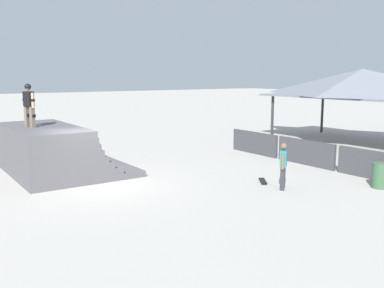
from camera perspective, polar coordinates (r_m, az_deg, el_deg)
The scene contains 9 objects.
ground_plane at distance 15.26m, azimuth -12.81°, elevation -5.26°, with size 160.00×160.00×0.00m, color #ADA8A0.
quarter_pipe_ramp at distance 17.18m, azimuth -18.12°, elevation -1.06°, with size 5.02×4.16×1.84m.
skater_on_deck at distance 16.77m, azimuth -20.93°, elevation 5.21°, with size 0.69×0.36×1.59m.
skateboard_on_deck at distance 17.38m, azimuth -21.03°, elevation 2.48°, with size 0.80×0.25×0.09m.
bystander_walking at distance 14.41m, azimuth 12.07°, elevation -2.58°, with size 0.47×0.54×1.54m.
skateboard_on_ground at distance 15.31m, azimuth 9.44°, elevation -4.88°, with size 0.80×0.66×0.09m.
barrier_fence at distance 18.62m, azimuth 14.91°, elevation -1.09°, with size 9.27×0.12×1.05m.
pavilion_shelter at distance 24.91m, azimuth 21.68°, elevation 7.52°, with size 10.15×5.37×4.09m.
trash_bin at distance 15.63m, azimuth 23.80°, elevation -3.88°, with size 0.52×0.52×0.85m, color #385B3D.
Camera 1 is at (13.78, -5.39, 3.74)m, focal length 40.00 mm.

